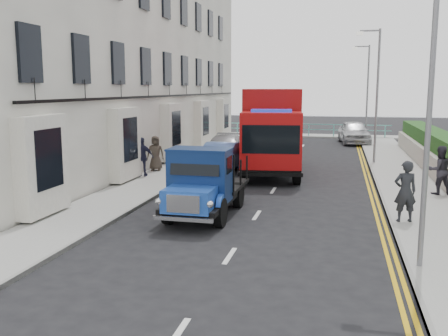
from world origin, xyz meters
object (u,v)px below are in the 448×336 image
lamp_mid (375,88)px  bedford_lorry (201,187)px  lamp_near (425,88)px  lamp_far (366,88)px  parked_car_front (203,177)px  pedestrian_east_near (405,191)px  red_lorry (272,128)px

lamp_mid → bedford_lorry: (-5.77, -12.83, -2.99)m
lamp_near → lamp_far: same height
lamp_mid → parked_car_front: (-6.78, -9.05, -3.39)m
lamp_mid → pedestrian_east_near: (0.22, -12.19, -2.97)m
lamp_mid → bedford_lorry: 14.38m
lamp_mid → parked_car_front: 11.80m
lamp_far → bedford_lorry: lamp_far is taller
lamp_near → lamp_mid: same height
lamp_far → parked_car_front: lamp_far is taller
red_lorry → pedestrian_east_near: size_ratio=4.31×
lamp_mid → pedestrian_east_near: bearing=-89.0°
lamp_mid → red_lorry: lamp_mid is taller
lamp_near → parked_car_front: bearing=134.3°
lamp_far → pedestrian_east_near: size_ratio=3.87×
red_lorry → parked_car_front: bearing=-116.6°
red_lorry → parked_car_front: 5.94m
lamp_far → parked_car_front: size_ratio=1.95×
lamp_near → bedford_lorry: 7.23m
pedestrian_east_near → lamp_near: bearing=74.0°
lamp_near → lamp_far: (0.00, 26.00, 0.00)m
lamp_mid → red_lorry: 6.35m
pedestrian_east_near → red_lorry: bearing=-71.9°
bedford_lorry → pedestrian_east_near: bearing=6.7°
lamp_far → pedestrian_east_near: (0.22, -22.19, -2.97)m
parked_car_front → red_lorry: bearing=76.3°
lamp_far → bedford_lorry: size_ratio=1.51×
bedford_lorry → pedestrian_east_near: size_ratio=2.57×
lamp_mid → bedford_lorry: bearing=-114.2°
red_lorry → pedestrian_east_near: bearing=-66.4°
lamp_mid → lamp_far: (0.00, 10.00, 0.00)m
lamp_near → pedestrian_east_near: size_ratio=3.87×
lamp_far → pedestrian_east_near: bearing=-89.4°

